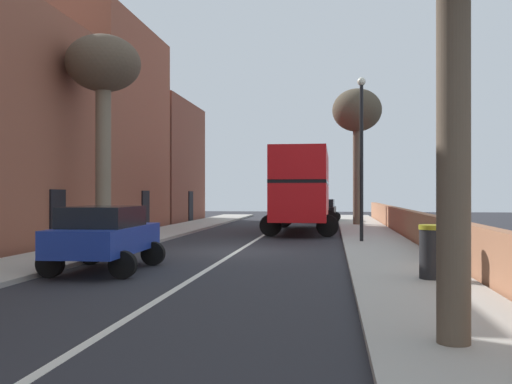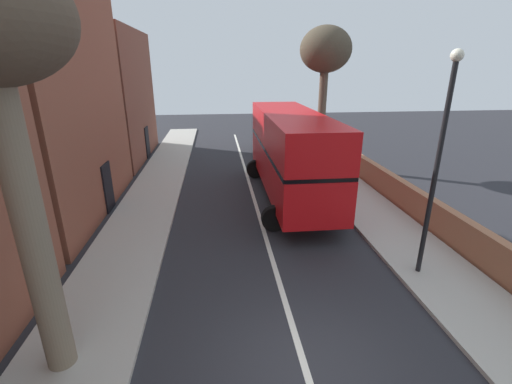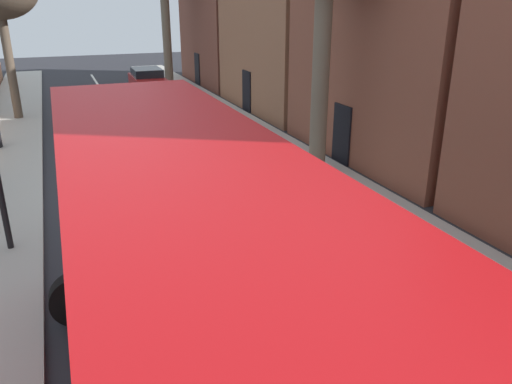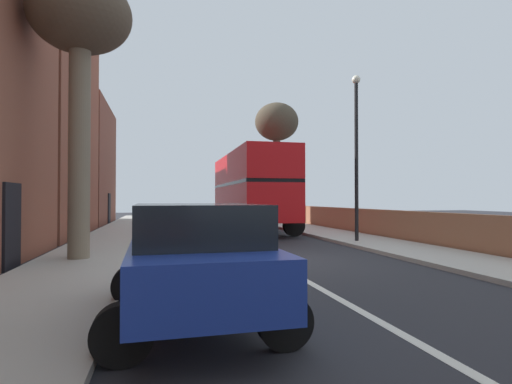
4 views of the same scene
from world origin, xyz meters
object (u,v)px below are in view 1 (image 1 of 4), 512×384
(parked_car_black_right_3, at_px, (322,209))
(litter_bin_right, at_px, (432,252))
(double_decker_bus, at_px, (303,186))
(street_tree_left_2, at_px, (103,74))
(street_tree_right_3, at_px, (357,114))
(parked_car_blue_left_1, at_px, (105,234))
(lamppost_right, at_px, (362,145))

(parked_car_black_right_3, xyz_separation_m, litter_bin_right, (2.80, -26.55, -0.19))
(double_decker_bus, distance_m, parked_car_black_right_3, 10.14)
(street_tree_left_2, xyz_separation_m, litter_bin_right, (10.39, -7.16, -5.60))
(litter_bin_right, bearing_deg, street_tree_right_3, 91.72)
(double_decker_bus, height_order, street_tree_right_3, street_tree_right_3)
(parked_car_black_right_3, distance_m, street_tree_right_3, 7.85)
(double_decker_bus, relative_size, parked_car_blue_left_1, 2.54)
(parked_car_black_right_3, bearing_deg, lamppost_right, -83.93)
(parked_car_blue_left_1, height_order, litter_bin_right, parked_car_blue_left_1)
(street_tree_left_2, height_order, street_tree_right_3, street_tree_right_3)
(parked_car_black_right_3, relative_size, lamppost_right, 0.63)
(street_tree_left_2, bearing_deg, double_decker_bus, 54.12)
(double_decker_bus, bearing_deg, parked_car_blue_left_1, -105.13)
(parked_car_black_right_3, distance_m, lamppost_right, 17.28)
(parked_car_blue_left_1, relative_size, parked_car_black_right_3, 1.00)
(parked_car_blue_left_1, bearing_deg, street_tree_left_2, 112.93)
(double_decker_bus, height_order, parked_car_black_right_3, double_decker_bus)
(street_tree_right_3, relative_size, lamppost_right, 1.28)
(lamppost_right, bearing_deg, double_decker_bus, 110.54)
(lamppost_right, bearing_deg, parked_car_black_right_3, 96.07)
(street_tree_right_3, bearing_deg, lamppost_right, -91.65)
(double_decker_bus, xyz_separation_m, parked_car_black_right_3, (0.80, 10.00, -1.46))
(parked_car_black_right_3, relative_size, litter_bin_right, 3.42)
(street_tree_left_2, xyz_separation_m, street_tree_right_3, (9.74, 14.55, 0.38))
(parked_car_blue_left_1, height_order, lamppost_right, lamppost_right)
(lamppost_right, bearing_deg, litter_bin_right, -84.06)
(double_decker_bus, relative_size, parked_car_black_right_3, 2.54)
(litter_bin_right, bearing_deg, street_tree_left_2, 145.45)
(street_tree_right_3, xyz_separation_m, lamppost_right, (-0.35, -12.10, -2.88))
(double_decker_bus, xyz_separation_m, litter_bin_right, (3.60, -16.55, -1.65))
(street_tree_left_2, distance_m, lamppost_right, 10.03)
(street_tree_left_2, height_order, lamppost_right, street_tree_left_2)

